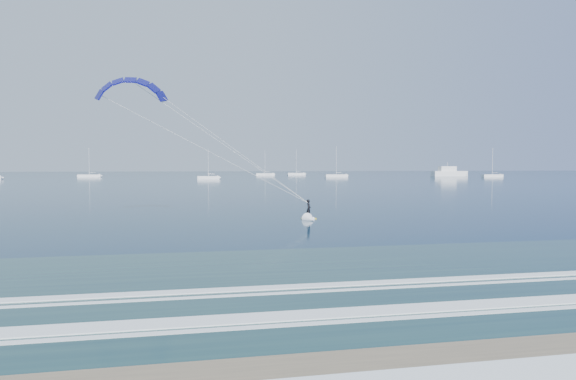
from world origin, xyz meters
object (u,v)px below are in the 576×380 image
(sailboat_3, at_px, (208,178))
(sailboat_4, at_px, (265,174))
(sailboat_2, at_px, (89,176))
(motor_yacht, at_px, (449,172))
(sailboat_6, at_px, (492,176))
(kitesurfer_rig, at_px, (220,142))
(sailboat_7, at_px, (296,174))
(sailboat_5, at_px, (336,176))

(sailboat_3, distance_m, sailboat_4, 73.91)
(sailboat_2, distance_m, sailboat_3, 66.21)
(motor_yacht, bearing_deg, sailboat_4, 158.48)
(sailboat_2, bearing_deg, sailboat_4, 15.39)
(sailboat_4, bearing_deg, sailboat_6, -31.44)
(kitesurfer_rig, xyz_separation_m, sailboat_7, (55.72, 220.54, -6.39))
(motor_yacht, xyz_separation_m, sailboat_3, (-114.89, -33.96, -1.16))
(kitesurfer_rig, height_order, sailboat_6, kitesurfer_rig)
(sailboat_2, height_order, sailboat_5, sailboat_5)
(sailboat_4, distance_m, sailboat_5, 47.88)
(sailboat_7, bearing_deg, sailboat_6, -41.84)
(sailboat_4, bearing_deg, kitesurfer_rig, -100.05)
(motor_yacht, distance_m, sailboat_6, 24.38)
(sailboat_2, bearing_deg, sailboat_7, 17.77)
(kitesurfer_rig, relative_size, sailboat_7, 1.53)
(sailboat_2, distance_m, sailboat_5, 107.28)
(kitesurfer_rig, relative_size, sailboat_6, 1.64)
(sailboat_3, height_order, sailboat_7, sailboat_7)
(kitesurfer_rig, xyz_separation_m, sailboat_6, (128.73, 155.18, -6.40))
(kitesurfer_rig, height_order, motor_yacht, kitesurfer_rig)
(sailboat_5, bearing_deg, kitesurfer_rig, -110.17)
(sailboat_5, height_order, sailboat_6, sailboat_5)
(motor_yacht, xyz_separation_m, sailboat_6, (8.05, -22.99, -1.15))
(kitesurfer_rig, bearing_deg, motor_yacht, 55.89)
(sailboat_3, distance_m, sailboat_5, 62.49)
(motor_yacht, bearing_deg, sailboat_7, 146.88)
(kitesurfer_rig, relative_size, sailboat_2, 1.62)
(sailboat_6, bearing_deg, sailboat_2, 168.91)
(sailboat_3, bearing_deg, sailboat_7, 56.81)
(sailboat_6, bearing_deg, kitesurfer_rig, -129.68)
(sailboat_6, relative_size, sailboat_7, 0.93)
(sailboat_2, relative_size, sailboat_4, 1.01)
(kitesurfer_rig, height_order, sailboat_4, kitesurfer_rig)
(sailboat_3, bearing_deg, kitesurfer_rig, -92.30)
(sailboat_4, bearing_deg, motor_yacht, -21.52)
(sailboat_6, xyz_separation_m, sailboat_7, (-73.01, 65.36, 0.01))
(sailboat_2, bearing_deg, kitesurfer_rig, -77.15)
(kitesurfer_rig, bearing_deg, sailboat_7, 75.82)
(sailboat_2, height_order, sailboat_3, sailboat_2)
(sailboat_5, distance_m, sailboat_6, 67.87)
(motor_yacht, relative_size, sailboat_6, 1.35)
(kitesurfer_rig, xyz_separation_m, sailboat_4, (37.38, 211.02, -6.40))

